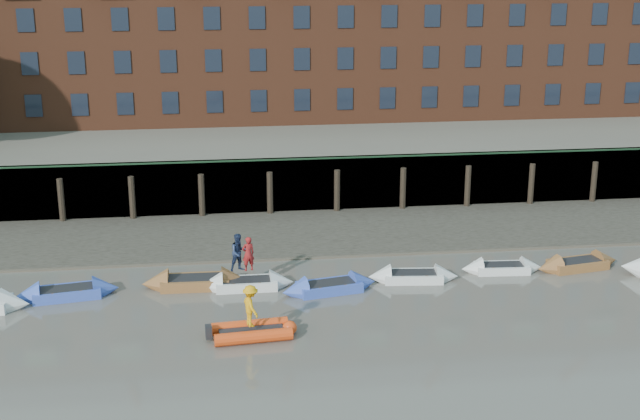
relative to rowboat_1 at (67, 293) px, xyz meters
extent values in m
plane|color=#5C574F|center=(12.14, -10.23, -0.24)|extent=(220.00, 220.00, 0.00)
cube|color=#3D382F|center=(12.14, 7.77, -0.24)|extent=(110.00, 8.00, 0.50)
cube|color=#4C4336|center=(12.14, 4.37, -0.24)|extent=(110.00, 1.60, 0.10)
cube|color=#2D2A26|center=(12.14, 12.17, 1.36)|extent=(110.00, 0.80, 3.20)
cylinder|color=black|center=(-1.86, 11.52, 1.06)|extent=(0.36, 0.36, 2.60)
cylinder|color=black|center=(2.14, 11.52, 1.06)|extent=(0.36, 0.36, 2.60)
cylinder|color=black|center=(6.14, 11.52, 1.06)|extent=(0.36, 0.36, 2.60)
cylinder|color=black|center=(10.14, 11.52, 1.06)|extent=(0.36, 0.36, 2.60)
cylinder|color=black|center=(14.14, 11.52, 1.06)|extent=(0.36, 0.36, 2.60)
cylinder|color=black|center=(18.14, 11.52, 1.06)|extent=(0.36, 0.36, 2.60)
cylinder|color=black|center=(22.14, 11.52, 1.06)|extent=(0.36, 0.36, 2.60)
cylinder|color=black|center=(26.14, 11.52, 1.06)|extent=(0.36, 0.36, 2.60)
cylinder|color=black|center=(30.14, 11.52, 1.06)|extent=(0.36, 0.36, 2.60)
cube|color=#264C2D|center=(12.14, 11.87, 3.01)|extent=(110.00, 0.06, 0.10)
cube|color=#5E594D|center=(12.14, 25.77, 1.36)|extent=(110.00, 28.00, 3.20)
cube|color=brown|center=(12.14, 26.77, 8.96)|extent=(80.00, 10.00, 12.00)
cube|color=black|center=(-4.86, 21.75, 4.76)|extent=(1.10, 0.12, 1.50)
cube|color=black|center=(-1.86, 21.75, 4.76)|extent=(1.10, 0.12, 1.50)
cube|color=black|center=(1.14, 21.75, 4.76)|extent=(1.10, 0.12, 1.50)
cube|color=black|center=(4.14, 21.75, 4.76)|extent=(1.10, 0.12, 1.50)
cube|color=black|center=(7.14, 21.75, 4.76)|extent=(1.10, 0.12, 1.50)
cube|color=black|center=(10.14, 21.75, 4.76)|extent=(1.10, 0.12, 1.50)
cube|color=black|center=(13.14, 21.75, 4.76)|extent=(1.10, 0.12, 1.50)
cube|color=black|center=(16.14, 21.75, 4.76)|extent=(1.10, 0.12, 1.50)
cube|color=black|center=(19.14, 21.75, 4.76)|extent=(1.10, 0.12, 1.50)
cube|color=black|center=(22.14, 21.75, 4.76)|extent=(1.10, 0.12, 1.50)
cube|color=black|center=(25.14, 21.75, 4.76)|extent=(1.10, 0.12, 1.50)
cube|color=black|center=(28.14, 21.75, 4.76)|extent=(1.10, 0.12, 1.50)
cube|color=black|center=(31.14, 21.75, 4.76)|extent=(1.10, 0.12, 1.50)
cube|color=black|center=(34.14, 21.75, 4.76)|extent=(1.10, 0.12, 1.50)
cube|color=black|center=(37.14, 21.75, 4.76)|extent=(1.10, 0.12, 1.50)
cube|color=black|center=(-4.86, 21.75, 7.56)|extent=(1.10, 0.12, 1.50)
cube|color=black|center=(-1.86, 21.75, 7.56)|extent=(1.10, 0.12, 1.50)
cube|color=black|center=(1.14, 21.75, 7.56)|extent=(1.10, 0.12, 1.50)
cube|color=black|center=(4.14, 21.75, 7.56)|extent=(1.10, 0.12, 1.50)
cube|color=black|center=(7.14, 21.75, 7.56)|extent=(1.10, 0.12, 1.50)
cube|color=black|center=(10.14, 21.75, 7.56)|extent=(1.10, 0.12, 1.50)
cube|color=black|center=(13.14, 21.75, 7.56)|extent=(1.10, 0.12, 1.50)
cube|color=black|center=(16.14, 21.75, 7.56)|extent=(1.10, 0.12, 1.50)
cube|color=black|center=(19.14, 21.75, 7.56)|extent=(1.10, 0.12, 1.50)
cube|color=black|center=(22.14, 21.75, 7.56)|extent=(1.10, 0.12, 1.50)
cube|color=black|center=(25.14, 21.75, 7.56)|extent=(1.10, 0.12, 1.50)
cube|color=black|center=(28.14, 21.75, 7.56)|extent=(1.10, 0.12, 1.50)
cube|color=black|center=(31.14, 21.75, 7.56)|extent=(1.10, 0.12, 1.50)
cube|color=black|center=(34.14, 21.75, 7.56)|extent=(1.10, 0.12, 1.50)
cube|color=black|center=(37.14, 21.75, 7.56)|extent=(1.10, 0.12, 1.50)
cube|color=black|center=(-4.86, 21.75, 10.36)|extent=(1.10, 0.12, 1.50)
cube|color=black|center=(-1.86, 21.75, 10.36)|extent=(1.10, 0.12, 1.50)
cube|color=black|center=(1.14, 21.75, 10.36)|extent=(1.10, 0.12, 1.50)
cube|color=black|center=(4.14, 21.75, 10.36)|extent=(1.10, 0.12, 1.50)
cube|color=black|center=(7.14, 21.75, 10.36)|extent=(1.10, 0.12, 1.50)
cube|color=black|center=(10.14, 21.75, 10.36)|extent=(1.10, 0.12, 1.50)
cube|color=black|center=(13.14, 21.75, 10.36)|extent=(1.10, 0.12, 1.50)
cube|color=black|center=(16.14, 21.75, 10.36)|extent=(1.10, 0.12, 1.50)
cube|color=black|center=(19.14, 21.75, 10.36)|extent=(1.10, 0.12, 1.50)
cube|color=black|center=(22.14, 21.75, 10.36)|extent=(1.10, 0.12, 1.50)
cube|color=black|center=(25.14, 21.75, 10.36)|extent=(1.10, 0.12, 1.50)
cube|color=black|center=(28.14, 21.75, 10.36)|extent=(1.10, 0.12, 1.50)
cube|color=black|center=(31.14, 21.75, 10.36)|extent=(1.10, 0.12, 1.50)
cube|color=black|center=(34.14, 21.75, 10.36)|extent=(1.10, 0.12, 1.50)
cube|color=black|center=(37.14, 21.75, 10.36)|extent=(1.10, 0.12, 1.50)
cone|color=silver|center=(-2.07, -1.07, 0.01)|extent=(1.37, 1.55, 1.44)
cube|color=#3752B7|center=(0.00, 0.00, -0.01)|extent=(3.18, 1.82, 0.47)
cone|color=#3752B7|center=(1.73, 0.28, -0.01)|extent=(1.37, 1.52, 1.35)
cone|color=#3752B7|center=(-1.73, -0.28, -0.01)|extent=(1.37, 1.52, 1.35)
cube|color=black|center=(0.00, 0.00, 0.21)|extent=(2.63, 1.40, 0.06)
cube|color=brown|center=(5.83, 0.54, 0.01)|extent=(3.22, 1.50, 0.50)
cone|color=brown|center=(7.68, 0.50, 0.01)|extent=(1.27, 1.46, 1.44)
cone|color=brown|center=(3.97, 0.58, 0.01)|extent=(1.27, 1.46, 1.44)
cube|color=black|center=(5.83, 0.54, 0.24)|extent=(2.68, 1.13, 0.06)
cube|color=silver|center=(8.21, 0.09, -0.02)|extent=(2.85, 1.29, 0.45)
cone|color=silver|center=(9.87, 0.09, -0.02)|extent=(1.11, 1.29, 1.29)
cone|color=silver|center=(6.55, 0.09, -0.02)|extent=(1.11, 1.29, 1.29)
cube|color=black|center=(8.21, 0.09, 0.19)|extent=(2.38, 0.97, 0.06)
cube|color=#3752B7|center=(12.02, -0.79, -0.01)|extent=(3.14, 1.88, 0.46)
cone|color=#3752B7|center=(13.69, -0.44, -0.01)|extent=(1.38, 1.52, 1.32)
cone|color=#3752B7|center=(10.34, -1.13, -0.01)|extent=(1.38, 1.52, 1.32)
cube|color=black|center=(12.02, -0.79, 0.20)|extent=(2.59, 1.46, 0.06)
cube|color=silver|center=(16.18, 0.06, -0.02)|extent=(2.89, 1.52, 0.43)
cone|color=silver|center=(17.80, -0.10, -0.02)|extent=(1.20, 1.35, 1.26)
cone|color=silver|center=(14.57, 0.21, -0.02)|extent=(1.20, 1.35, 1.26)
cube|color=black|center=(16.18, 0.06, 0.18)|extent=(2.40, 1.16, 0.06)
cube|color=silver|center=(20.79, 0.66, -0.04)|extent=(2.65, 1.32, 0.40)
cone|color=silver|center=(22.29, 0.57, -0.04)|extent=(1.07, 1.22, 1.17)
cone|color=silver|center=(19.28, 0.75, -0.04)|extent=(1.07, 1.22, 1.17)
cube|color=black|center=(20.79, 0.66, 0.14)|extent=(2.20, 1.00, 0.06)
cube|color=brown|center=(24.68, 0.65, -0.02)|extent=(3.05, 1.80, 0.45)
cone|color=brown|center=(26.32, 0.96, -0.02)|extent=(1.33, 1.48, 1.29)
cone|color=brown|center=(23.04, 0.34, -0.02)|extent=(1.33, 1.48, 1.29)
cube|color=black|center=(24.68, 0.65, 0.19)|extent=(2.52, 1.40, 0.06)
cylinder|color=#DB4012|center=(8.13, -4.71, 0.02)|extent=(3.22, 0.82, 0.53)
cylinder|color=#DB4012|center=(8.24, -5.81, 0.02)|extent=(3.22, 0.82, 0.53)
sphere|color=#DB4012|center=(9.77, -5.11, 0.02)|extent=(0.60, 0.60, 0.60)
cube|color=black|center=(8.19, -5.26, 0.02)|extent=(2.73, 1.15, 0.18)
cone|color=silver|center=(27.16, -0.59, 0.16)|extent=(2.11, 2.24, 1.76)
imported|color=maroon|center=(8.33, 0.19, 1.45)|extent=(0.69, 0.56, 1.65)
imported|color=#19233F|center=(7.91, 0.21, 1.53)|extent=(1.06, 0.94, 1.80)
imported|color=orange|center=(8.16, -5.36, 1.21)|extent=(0.99, 1.29, 1.76)
camera|label=1|loc=(6.83, -38.89, 15.63)|focal=50.00mm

